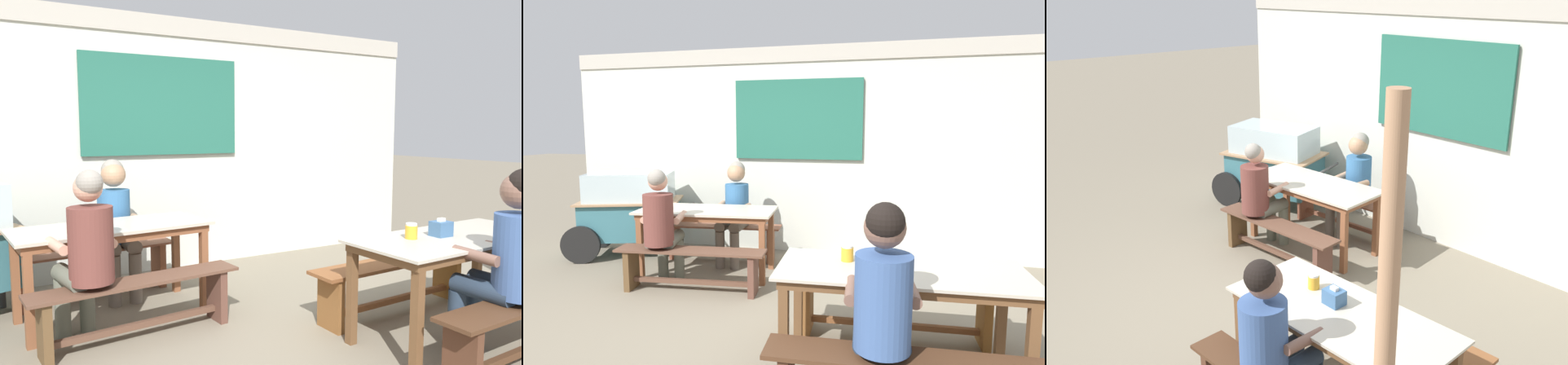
% 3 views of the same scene
% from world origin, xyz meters
% --- Properties ---
extents(ground_plane, '(40.00, 40.00, 0.00)m').
position_xyz_m(ground_plane, '(0.00, 0.00, 0.00)').
color(ground_plane, gray).
extents(backdrop_wall, '(6.53, 0.23, 2.68)m').
position_xyz_m(backdrop_wall, '(-0.00, 2.42, 1.41)').
color(backdrop_wall, silver).
rests_on(backdrop_wall, ground_plane).
extents(dining_table_far, '(1.57, 0.81, 0.74)m').
position_xyz_m(dining_table_far, '(-0.84, 1.24, 0.66)').
color(dining_table_far, beige).
rests_on(dining_table_far, ground_plane).
extents(dining_table_near, '(1.61, 0.77, 0.74)m').
position_xyz_m(dining_table_near, '(1.21, -0.36, 0.66)').
color(dining_table_near, beige).
rests_on(dining_table_near, ground_plane).
extents(bench_far_back, '(1.50, 0.42, 0.44)m').
position_xyz_m(bench_far_back, '(-0.89, 1.79, 0.28)').
color(bench_far_back, brown).
rests_on(bench_far_back, ground_plane).
extents(bench_far_front, '(1.53, 0.42, 0.44)m').
position_xyz_m(bench_far_front, '(-0.78, 0.69, 0.28)').
color(bench_far_front, brown).
rests_on(bench_far_front, ground_plane).
extents(bench_near_back, '(1.59, 0.37, 0.44)m').
position_xyz_m(bench_near_back, '(1.19, 0.19, 0.29)').
color(bench_near_back, brown).
rests_on(bench_near_back, ground_plane).
extents(person_left_back_turned, '(0.46, 0.56, 1.24)m').
position_xyz_m(person_left_back_turned, '(-1.12, 0.74, 0.69)').
color(person_left_back_turned, '#646858').
rests_on(person_left_back_turned, ground_plane).
extents(person_center_facing, '(0.40, 0.55, 1.24)m').
position_xyz_m(person_center_facing, '(-0.69, 1.73, 0.71)').
color(person_center_facing, '#6A5E53').
rests_on(person_center_facing, ground_plane).
extents(person_near_front, '(0.43, 0.56, 1.27)m').
position_xyz_m(person_near_front, '(1.11, -0.84, 0.72)').
color(person_near_front, '#28384C').
rests_on(person_near_front, ground_plane).
extents(tissue_box, '(0.13, 0.11, 0.13)m').
position_xyz_m(tissue_box, '(1.12, -0.32, 0.80)').
color(tissue_box, '#3A608D').
rests_on(tissue_box, dining_table_near).
extents(condiment_jar, '(0.08, 0.08, 0.11)m').
position_xyz_m(condiment_jar, '(0.87, -0.28, 0.80)').
color(condiment_jar, gold).
rests_on(condiment_jar, dining_table_near).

